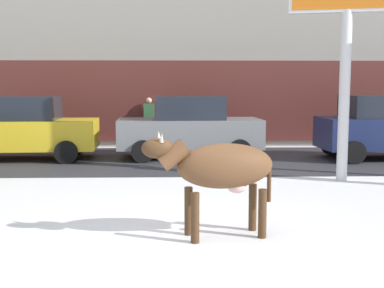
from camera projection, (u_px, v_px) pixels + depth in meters
The scene contains 7 objects.
ground_plane at pixel (166, 241), 7.00m from camera, with size 120.00×120.00×0.00m, color white.
road_strip at pixel (172, 160), 14.64m from camera, with size 60.00×5.60×0.01m, color #333338.
cow_brown at pixel (221, 168), 7.11m from camera, with size 1.94×0.88×1.54m.
car_yellow_sedan at pixel (23, 129), 14.59m from camera, with size 4.28×2.15×1.84m.
car_grey_sedan at pixel (189, 128), 14.94m from camera, with size 4.28×2.15×1.84m.
car_navy_hatchback at pixel (380, 128), 14.69m from camera, with size 3.58×2.07×1.86m.
pedestrian_near_billboard at pixel (149, 122), 17.40m from camera, with size 0.36×0.24×1.73m.
Camera 1 is at (0.17, -6.81, 2.15)m, focal length 47.26 mm.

